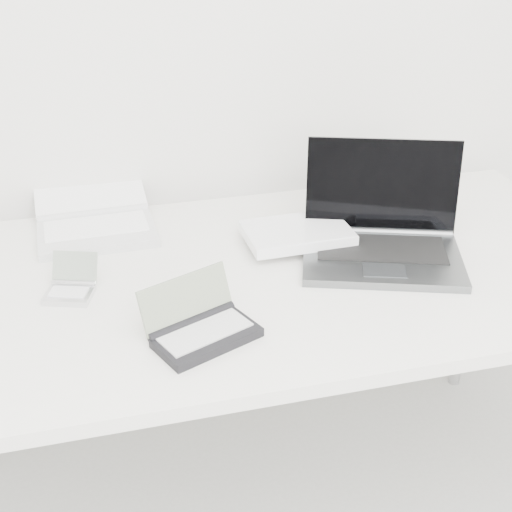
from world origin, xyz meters
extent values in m
cube|color=white|center=(0.00, 1.55, 0.71)|extent=(1.60, 0.80, 0.03)
cylinder|color=silver|center=(0.75, 1.90, 0.35)|extent=(0.04, 0.04, 0.70)
cube|color=#575A5C|center=(0.26, 1.51, 0.74)|extent=(0.41, 0.34, 0.02)
cube|color=black|center=(0.27, 1.55, 0.75)|extent=(0.31, 0.22, 0.00)
cube|color=black|center=(0.30, 1.64, 0.86)|extent=(0.34, 0.15, 0.22)
cylinder|color=#575A5C|center=(0.30, 1.63, 0.75)|extent=(0.33, 0.13, 0.02)
cube|color=#3A3D3F|center=(0.24, 1.45, 0.75)|extent=(0.11, 0.09, 0.00)
cube|color=white|center=(0.10, 1.64, 0.76)|extent=(0.24, 0.17, 0.02)
cube|color=white|center=(0.10, 1.64, 0.77)|extent=(0.24, 0.16, 0.00)
cube|color=silver|center=(-0.34, 1.80, 0.74)|extent=(0.28, 0.19, 0.02)
cube|color=white|center=(-0.34, 1.82, 0.75)|extent=(0.24, 0.12, 0.00)
cube|color=white|center=(-0.35, 1.98, 0.77)|extent=(0.28, 0.17, 0.06)
cylinder|color=silver|center=(-0.34, 1.89, 0.75)|extent=(0.27, 0.03, 0.02)
cube|color=silver|center=(-0.41, 1.54, 0.74)|extent=(0.11, 0.10, 0.01)
cube|color=silver|center=(-0.41, 1.54, 0.74)|extent=(0.08, 0.06, 0.00)
cube|color=#909D90|center=(-0.40, 1.59, 0.77)|extent=(0.10, 0.06, 0.06)
cylinder|color=silver|center=(-0.40, 1.57, 0.74)|extent=(0.09, 0.04, 0.01)
cube|color=black|center=(-0.17, 1.32, 0.74)|extent=(0.21, 0.17, 0.02)
cube|color=#ABABAB|center=(-0.17, 1.32, 0.75)|extent=(0.18, 0.13, 0.00)
cube|color=gray|center=(-0.20, 1.38, 0.79)|extent=(0.19, 0.11, 0.09)
cylinder|color=black|center=(-0.19, 1.37, 0.75)|extent=(0.18, 0.09, 0.02)
camera|label=1|loc=(-0.36, 0.25, 1.50)|focal=50.00mm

